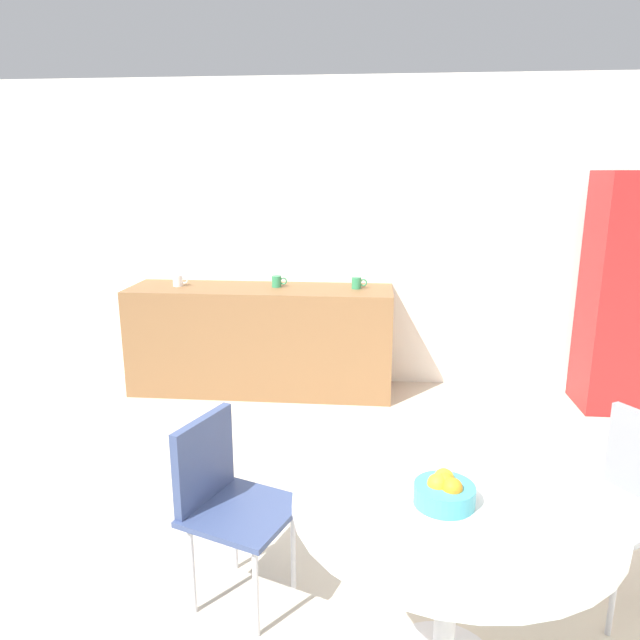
# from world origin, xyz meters

# --- Properties ---
(ground_plane) EXTENTS (6.00, 6.00, 0.00)m
(ground_plane) POSITION_xyz_m (0.00, 0.00, 0.00)
(ground_plane) COLOR beige
(wall_back) EXTENTS (6.00, 0.10, 2.60)m
(wall_back) POSITION_xyz_m (0.00, 3.00, 1.30)
(wall_back) COLOR white
(wall_back) RESTS_ON ground_plane
(counter_block) EXTENTS (2.21, 0.60, 0.90)m
(counter_block) POSITION_xyz_m (-0.36, 2.65, 0.45)
(counter_block) COLOR brown
(counter_block) RESTS_ON ground_plane
(locker_cabinet) EXTENTS (0.60, 0.50, 1.85)m
(locker_cabinet) POSITION_xyz_m (2.55, 2.55, 0.93)
(locker_cabinet) COLOR #B21E1E
(locker_cabinet) RESTS_ON ground_plane
(round_table) EXTENTS (1.13, 1.13, 0.74)m
(round_table) POSITION_xyz_m (0.88, -0.21, 0.61)
(round_table) COLOR silver
(round_table) RESTS_ON ground_plane
(chair_gray) EXTENTS (0.58, 0.58, 0.83)m
(chair_gray) POSITION_xyz_m (1.72, 0.31, 0.52)
(chair_gray) COLOR silver
(chair_gray) RESTS_ON ground_plane
(chair_navy) EXTENTS (0.54, 0.54, 0.83)m
(chair_navy) POSITION_xyz_m (-0.04, 0.13, 0.52)
(chair_navy) COLOR silver
(chair_navy) RESTS_ON ground_plane
(fruit_bowl) EXTENTS (0.21, 0.21, 0.11)m
(fruit_bowl) POSITION_xyz_m (0.85, -0.25, 0.79)
(fruit_bowl) COLOR teal
(fruit_bowl) RESTS_ON round_table
(mug_white) EXTENTS (0.13, 0.08, 0.09)m
(mug_white) POSITION_xyz_m (-1.06, 2.65, 0.95)
(mug_white) COLOR white
(mug_white) RESTS_ON counter_block
(mug_green) EXTENTS (0.13, 0.08, 0.09)m
(mug_green) POSITION_xyz_m (-0.22, 2.69, 0.95)
(mug_green) COLOR #338C59
(mug_green) RESTS_ON counter_block
(mug_red) EXTENTS (0.13, 0.08, 0.09)m
(mug_red) POSITION_xyz_m (0.45, 2.69, 0.95)
(mug_red) COLOR #338C59
(mug_red) RESTS_ON counter_block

